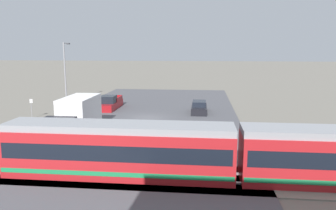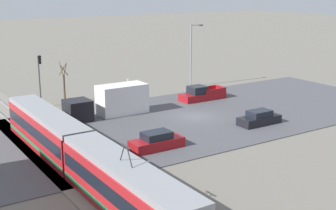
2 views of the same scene
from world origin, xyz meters
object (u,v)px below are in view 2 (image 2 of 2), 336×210
object	(u,v)px
light_rail_tram	(80,155)
sedan_car_1	(157,142)
no_parking_sign	(128,85)
traffic_light_pole	(40,74)
box_truck	(112,102)
street_lamp_near_crossing	(192,51)
sedan_car_0	(259,118)
street_tree	(64,84)
pickup_truck	(202,94)

from	to	relation	value
light_rail_tram	sedan_car_1	bearing A→B (deg)	-75.98
no_parking_sign	traffic_light_pole	bearing A→B (deg)	88.09
box_truck	street_lamp_near_crossing	xyz separation A→B (m)	(7.58, -15.99, 3.34)
street_lamp_near_crossing	sedan_car_0	bearing A→B (deg)	164.44
no_parking_sign	box_truck	bearing A→B (deg)	141.41
box_truck	no_parking_sign	bearing A→B (deg)	-38.59
sedan_car_0	street_tree	xyz separation A→B (m)	(19.39, 12.91, 1.54)
sedan_car_1	traffic_light_pole	size ratio (longest dim) A/B	0.78
light_rail_tram	street_lamp_near_crossing	xyz separation A→B (m)	(21.13, -25.26, 3.24)
light_rail_tram	box_truck	bearing A→B (deg)	-34.38
sedan_car_0	traffic_light_pole	size ratio (longest dim) A/B	0.76
box_truck	pickup_truck	distance (m)	12.28
box_truck	traffic_light_pole	size ratio (longest dim) A/B	1.51
light_rail_tram	box_truck	xyz separation A→B (m)	(13.55, -9.27, -0.10)
light_rail_tram	sedan_car_0	bearing A→B (deg)	-83.00
box_truck	pickup_truck	xyz separation A→B (m)	(0.33, -12.25, -0.80)
street_lamp_near_crossing	no_parking_sign	world-z (taller)	street_lamp_near_crossing
light_rail_tram	sedan_car_0	size ratio (longest dim) A/B	6.21
pickup_truck	sedan_car_0	distance (m)	11.51
no_parking_sign	sedan_car_0	bearing A→B (deg)	-164.97
sedan_car_1	traffic_light_pole	distance (m)	19.90
traffic_light_pole	sedan_car_1	bearing A→B (deg)	-169.60
sedan_car_1	street_tree	size ratio (longest dim) A/B	0.96
sedan_car_0	light_rail_tram	bearing A→B (deg)	-83.00
light_rail_tram	street_tree	bearing A→B (deg)	-18.13
pickup_truck	street_lamp_near_crossing	size ratio (longest dim) A/B	0.69
no_parking_sign	sedan_car_1	bearing A→B (deg)	158.59
box_truck	sedan_car_0	size ratio (longest dim) A/B	1.99
sedan_car_1	traffic_light_pole	xyz separation A→B (m)	(19.33, 3.55, 3.12)
sedan_car_0	no_parking_sign	bearing A→B (deg)	-164.97
sedan_car_0	sedan_car_1	size ratio (longest dim) A/B	0.97
pickup_truck	no_parking_sign	bearing A→B (deg)	42.44
street_tree	sedan_car_1	bearing A→B (deg)	-178.48
pickup_truck	traffic_light_pole	xyz separation A→B (m)	(7.37, 17.39, 3.06)
sedan_car_0	street_lamp_near_crossing	distance (m)	19.83
street_tree	traffic_light_pole	bearing A→B (deg)	101.37
sedan_car_0	no_parking_sign	world-z (taller)	no_parking_sign
sedan_car_0	street_lamp_near_crossing	bearing A→B (deg)	164.44
traffic_light_pole	no_parking_sign	xyz separation A→B (m)	(-0.37, -10.98, -2.46)
box_truck	sedan_car_1	world-z (taller)	box_truck
no_parking_sign	street_tree	bearing A→B (deg)	83.03
box_truck	traffic_light_pole	distance (m)	9.53
traffic_light_pole	street_lamp_near_crossing	world-z (taller)	street_lamp_near_crossing
street_tree	no_parking_sign	size ratio (longest dim) A/B	2.21
sedan_car_1	street_tree	world-z (taller)	street_tree
traffic_light_pole	sedan_car_0	bearing A→B (deg)	-139.70
sedan_car_0	sedan_car_1	xyz separation A→B (m)	(-0.55, 12.38, 0.03)
light_rail_tram	street_lamp_near_crossing	bearing A→B (deg)	-50.09
light_rail_tram	pickup_truck	distance (m)	25.62
box_truck	sedan_car_1	bearing A→B (deg)	172.24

